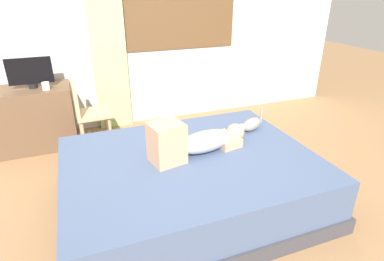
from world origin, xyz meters
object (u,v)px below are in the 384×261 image
at_px(tv_monitor, 30,72).
at_px(chair_by_desk, 86,111).
at_px(bed, 190,181).
at_px(person_lying, 196,141).
at_px(cat, 251,125).
at_px(desk, 35,118).
at_px(cup, 46,86).

height_order(tv_monitor, chair_by_desk, tv_monitor).
bearing_deg(bed, tv_monitor, 126.39).
bearing_deg(person_lying, bed, -144.51).
xyz_separation_m(cat, chair_by_desk, (-1.51, 1.11, -0.04)).
relative_size(bed, chair_by_desk, 2.53).
relative_size(desk, cup, 10.34).
xyz_separation_m(person_lying, cup, (-1.22, 1.55, 0.19)).
bearing_deg(bed, cup, 125.25).
xyz_separation_m(person_lying, cat, (0.68, 0.23, -0.05)).
bearing_deg(bed, person_lying, 35.49).
height_order(desk, tv_monitor, tv_monitor).
height_order(person_lying, desk, person_lying).
distance_m(cup, chair_by_desk, 0.52).
xyz_separation_m(tv_monitor, cup, (0.14, -0.13, -0.14)).
bearing_deg(cup, tv_monitor, 138.10).
bearing_deg(cup, person_lying, -51.80).
distance_m(person_lying, cat, 0.72).
distance_m(bed, desk, 2.20).
distance_m(cat, cup, 2.32).
distance_m(desk, tv_monitor, 0.56).
bearing_deg(desk, chair_by_desk, -30.13).
distance_m(desk, cup, 0.48).
bearing_deg(person_lying, chair_by_desk, 121.92).
xyz_separation_m(bed, cup, (-1.14, 1.61, 0.55)).
relative_size(bed, tv_monitor, 4.52).
bearing_deg(desk, tv_monitor, -0.00).
relative_size(bed, person_lying, 2.30).
distance_m(bed, cup, 2.04).
distance_m(bed, chair_by_desk, 1.61).
bearing_deg(chair_by_desk, desk, 149.87).
distance_m(bed, cat, 0.87).
relative_size(person_lying, cup, 10.83).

